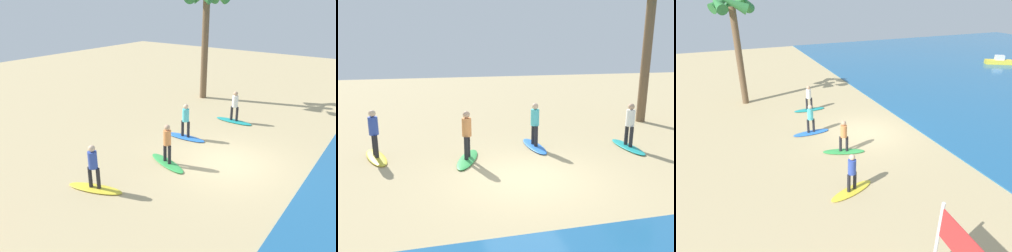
{
  "view_description": "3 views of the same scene",
  "coord_description": "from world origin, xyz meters",
  "views": [
    {
      "loc": [
        11.23,
        5.18,
        6.35
      ],
      "look_at": [
        0.19,
        -2.9,
        1.04
      ],
      "focal_mm": 35.15,
      "sensor_mm": 36.0,
      "label": 1
    },
    {
      "loc": [
        2.79,
        9.02,
        3.97
      ],
      "look_at": [
        0.24,
        -1.7,
        1.21
      ],
      "focal_mm": 36.11,
      "sensor_mm": 36.0,
      "label": 2
    },
    {
      "loc": [
        13.5,
        -6.9,
        7.43
      ],
      "look_at": [
        0.98,
        -1.71,
        1.18
      ],
      "focal_mm": 31.56,
      "sensor_mm": 36.0,
      "label": 3
    }
  ],
  "objects": [
    {
      "name": "surfboard_blue",
      "position": [
        -1.16,
        -2.85,
        0.04
      ],
      "size": [
        0.66,
        2.12,
        0.09
      ],
      "primitive_type": "ellipsoid",
      "rotation": [
        0.0,
        0.0,
        1.62
      ],
      "color": "blue",
      "rests_on": "ground"
    },
    {
      "name": "surfboard_yellow",
      "position": [
        4.61,
        -2.88,
        0.04
      ],
      "size": [
        1.2,
        2.17,
        0.09
      ],
      "primitive_type": "ellipsoid",
      "rotation": [
        0.0,
        0.0,
        1.89
      ],
      "color": "yellow",
      "rests_on": "ground"
    },
    {
      "name": "surfboard_green",
      "position": [
        1.53,
        -1.96,
        0.04
      ],
      "size": [
        1.22,
        2.17,
        0.09
      ],
      "primitive_type": "ellipsoid",
      "rotation": [
        0.0,
        0.0,
        1.23
      ],
      "color": "green",
      "rests_on": "ground"
    },
    {
      "name": "ground_plane",
      "position": [
        0.0,
        0.0,
        0.0
      ],
      "size": [
        60.0,
        60.0,
        0.0
      ],
      "primitive_type": "plane",
      "color": "tan"
    },
    {
      "name": "surfer_green",
      "position": [
        1.53,
        -1.96,
        1.04
      ],
      "size": [
        0.32,
        0.44,
        1.64
      ],
      "color": "#232328",
      "rests_on": "surfboard_green"
    },
    {
      "name": "surfer_yellow",
      "position": [
        4.61,
        -2.88,
        1.04
      ],
      "size": [
        0.32,
        0.44,
        1.64
      ],
      "color": "#232328",
      "rests_on": "surfboard_yellow"
    },
    {
      "name": "palm_tree",
      "position": [
        -7.81,
        -5.78,
        5.96
      ],
      "size": [
        2.88,
        3.03,
        7.43
      ],
      "color": "brown",
      "rests_on": "ground"
    },
    {
      "name": "surfer_teal",
      "position": [
        -4.63,
        -1.94,
        1.04
      ],
      "size": [
        0.32,
        0.46,
        1.64
      ],
      "color": "#232328",
      "rests_on": "surfboard_teal"
    },
    {
      "name": "surfer_blue",
      "position": [
        -1.16,
        -2.85,
        1.04
      ],
      "size": [
        0.32,
        0.46,
        1.64
      ],
      "color": "#232328",
      "rests_on": "surfboard_blue"
    },
    {
      "name": "surfboard_teal",
      "position": [
        -4.63,
        -1.94,
        0.04
      ],
      "size": [
        0.59,
        2.11,
        0.09
      ],
      "primitive_type": "ellipsoid",
      "rotation": [
        0.0,
        0.0,
        1.56
      ],
      "color": "teal",
      "rests_on": "ground"
    }
  ]
}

